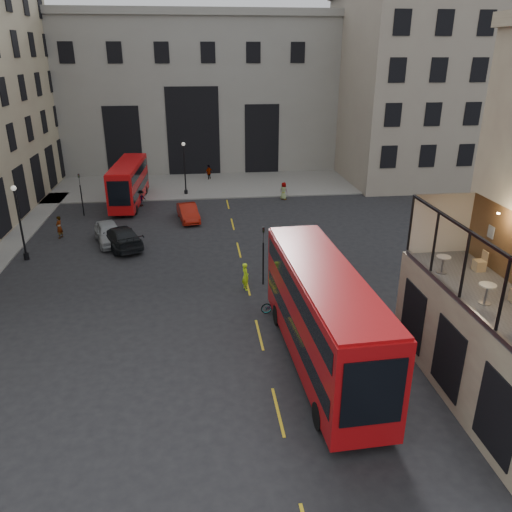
{
  "coord_description": "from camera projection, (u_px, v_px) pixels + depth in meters",
  "views": [
    {
      "loc": [
        -4.85,
        -16.12,
        13.54
      ],
      "look_at": [
        -1.76,
        9.43,
        3.0
      ],
      "focal_mm": 35.0,
      "sensor_mm": 36.0,
      "label": 1
    }
  ],
  "objects": [
    {
      "name": "bus_near",
      "position": [
        323.0,
        312.0,
        22.42
      ],
      "size": [
        3.24,
        12.12,
        4.8
      ],
      "color": "#AE0C0F",
      "rests_on": "ground"
    },
    {
      "name": "street_lamp_a",
      "position": [
        21.0,
        227.0,
        34.22
      ],
      "size": [
        0.36,
        0.36,
        5.33
      ],
      "color": "black",
      "rests_on": "ground"
    },
    {
      "name": "pedestrian_d",
      "position": [
        284.0,
        191.0,
        49.14
      ],
      "size": [
        0.99,
        0.97,
        1.72
      ],
      "primitive_type": "imported",
      "rotation": [
        0.0,
        0.0,
        2.42
      ],
      "color": "gray",
      "rests_on": "ground"
    },
    {
      "name": "host_frontage",
      "position": [
        484.0,
        351.0,
        20.35
      ],
      "size": [
        3.0,
        11.0,
        4.5
      ],
      "primitive_type": "cube",
      "color": "#C0B690",
      "rests_on": "ground"
    },
    {
      "name": "pedestrian_e",
      "position": [
        59.0,
        227.0,
        38.89
      ],
      "size": [
        0.61,
        0.75,
        1.77
      ],
      "primitive_type": "imported",
      "rotation": [
        0.0,
        0.0,
        4.39
      ],
      "color": "gray",
      "rests_on": "ground"
    },
    {
      "name": "pedestrian_c",
      "position": [
        209.0,
        173.0,
        56.51
      ],
      "size": [
        1.05,
        0.98,
        1.74
      ],
      "primitive_type": "imported",
      "rotation": [
        0.0,
        0.0,
        3.84
      ],
      "color": "gray",
      "rests_on": "ground"
    },
    {
      "name": "cyclist",
      "position": [
        245.0,
        276.0,
        30.39
      ],
      "size": [
        0.59,
        0.73,
        1.74
      ],
      "primitive_type": "imported",
      "rotation": [
        0.0,
        0.0,
        1.88
      ],
      "color": "#C4FF1A",
      "rests_on": "ground"
    },
    {
      "name": "cafe_table_mid",
      "position": [
        487.0,
        291.0,
        18.95
      ],
      "size": [
        0.64,
        0.64,
        0.8
      ],
      "color": "silver",
      "rests_on": "cafe_floor"
    },
    {
      "name": "building_right",
      "position": [
        417.0,
        83.0,
        55.48
      ],
      "size": [
        16.6,
        18.6,
        20.0
      ],
      "color": "gray",
      "rests_on": "ground"
    },
    {
      "name": "traffic_light_near",
      "position": [
        263.0,
        248.0,
        30.47
      ],
      "size": [
        0.16,
        0.2,
        3.8
      ],
      "color": "black",
      "rests_on": "ground"
    },
    {
      "name": "bus_far",
      "position": [
        129.0,
        181.0,
        47.19
      ],
      "size": [
        2.79,
        10.03,
        3.96
      ],
      "color": "red",
      "rests_on": "ground"
    },
    {
      "name": "gateway",
      "position": [
        191.0,
        89.0,
        60.45
      ],
      "size": [
        35.0,
        10.6,
        18.0
      ],
      "color": "gray",
      "rests_on": "ground"
    },
    {
      "name": "car_a",
      "position": [
        109.0,
        233.0,
        37.9
      ],
      "size": [
        3.13,
        4.96,
        1.57
      ],
      "primitive_type": "imported",
      "rotation": [
        0.0,
        0.0,
        0.3
      ],
      "color": "#969A9E",
      "rests_on": "ground"
    },
    {
      "name": "car_b",
      "position": [
        188.0,
        213.0,
        43.04
      ],
      "size": [
        2.17,
        4.44,
        1.4
      ],
      "primitive_type": "imported",
      "rotation": [
        0.0,
        0.0,
        0.17
      ],
      "color": "maroon",
      "rests_on": "ground"
    },
    {
      "name": "cafe_floor",
      "position": [
        495.0,
        300.0,
        19.48
      ],
      "size": [
        3.0,
        10.0,
        0.1
      ],
      "primitive_type": "cube",
      "color": "slate",
      "rests_on": "host_frontage"
    },
    {
      "name": "traffic_light_far",
      "position": [
        81.0,
        189.0,
        43.61
      ],
      "size": [
        0.16,
        0.2,
        3.8
      ],
      "color": "black",
      "rests_on": "ground"
    },
    {
      "name": "car_c",
      "position": [
        120.0,
        237.0,
        37.15
      ],
      "size": [
        4.27,
        5.84,
        1.57
      ],
      "primitive_type": "imported",
      "rotation": [
        0.0,
        0.0,
        3.58
      ],
      "color": "black",
      "rests_on": "ground"
    },
    {
      "name": "ground",
      "position": [
        326.0,
        408.0,
        20.48
      ],
      "size": [
        140.0,
        140.0,
        0.0
      ],
      "primitive_type": "plane",
      "color": "black",
      "rests_on": "ground"
    },
    {
      "name": "cafe_chair_d",
      "position": [
        479.0,
        265.0,
        21.93
      ],
      "size": [
        0.45,
        0.45,
        0.91
      ],
      "color": "tan",
      "rests_on": "cafe_floor"
    },
    {
      "name": "pedestrian_a",
      "position": [
        117.0,
        192.0,
        49.22
      ],
      "size": [
        0.8,
        0.64,
        1.55
      ],
      "primitive_type": "imported",
      "rotation": [
        0.0,
        0.0,
        -0.08
      ],
      "color": "gray",
      "rests_on": "ground"
    },
    {
      "name": "cafe_table_far",
      "position": [
        443.0,
        262.0,
        21.61
      ],
      "size": [
        0.62,
        0.62,
        0.77
      ],
      "color": "beige",
      "rests_on": "cafe_floor"
    },
    {
      "name": "pedestrian_b",
      "position": [
        141.0,
        198.0,
        46.98
      ],
      "size": [
        1.12,
        1.09,
        1.54
      ],
      "primitive_type": "imported",
      "rotation": [
        0.0,
        0.0,
        0.74
      ],
      "color": "gray",
      "rests_on": "ground"
    },
    {
      "name": "bicycle",
      "position": [
        277.0,
        305.0,
        27.83
      ],
      "size": [
        1.83,
        0.76,
        0.94
      ],
      "primitive_type": "imported",
      "rotation": [
        0.0,
        0.0,
        1.65
      ],
      "color": "gray",
      "rests_on": "ground"
    },
    {
      "name": "street_lamp_b",
      "position": [
        185.0,
        172.0,
        50.14
      ],
      "size": [
        0.36,
        0.36,
        5.33
      ],
      "color": "black",
      "rests_on": "ground"
    },
    {
      "name": "pavement_far",
      "position": [
        186.0,
        185.0,
        54.7
      ],
      "size": [
        40.0,
        12.0,
        0.12
      ],
      "primitive_type": "cube",
      "color": "slate",
      "rests_on": "ground"
    }
  ]
}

